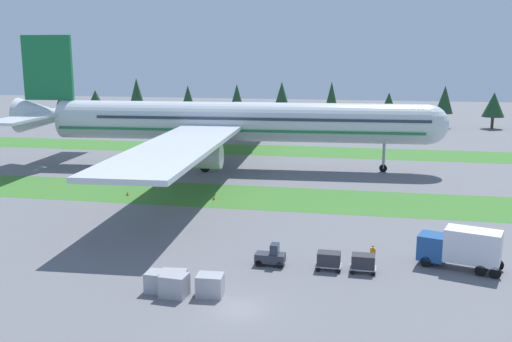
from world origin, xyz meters
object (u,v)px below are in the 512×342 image
at_px(cargo_dolly_lead, 329,259).
at_px(ground_crew_loader, 428,239).
at_px(baggage_tug, 271,256).
at_px(airliner, 222,121).
at_px(uld_container_2, 174,285).
at_px(uld_container_0, 159,282).
at_px(taxiway_marker_0, 127,194).
at_px(uld_container_1, 173,281).
at_px(uld_container_3, 210,285).
at_px(taxiway_marker_1, 214,198).
at_px(catering_truck, 461,247).
at_px(cargo_dolly_second, 363,262).
at_px(ground_crew_marshaller, 373,254).

xyz_separation_m(cargo_dolly_lead, ground_crew_loader, (8.85, 7.19, 0.03)).
distance_m(baggage_tug, ground_crew_loader, 15.59).
xyz_separation_m(airliner, uld_container_2, (9.03, -50.17, -6.74)).
distance_m(uld_container_0, taxiway_marker_0, 32.38).
xyz_separation_m(cargo_dolly_lead, uld_container_1, (-11.56, -6.89, -0.11)).
height_order(uld_container_3, taxiway_marker_0, uld_container_3).
relative_size(airliner, ground_crew_loader, 49.42).
distance_m(uld_container_0, uld_container_2, 1.59).
xyz_separation_m(baggage_tug, uld_container_1, (-6.54, -6.97, -0.01)).
height_order(uld_container_0, taxiway_marker_0, uld_container_0).
height_order(baggage_tug, taxiway_marker_1, baggage_tug).
relative_size(airliner, catering_truck, 11.74).
bearing_deg(uld_container_1, airliner, 99.93).
distance_m(uld_container_0, uld_container_1, 1.07).
distance_m(airliner, baggage_tug, 45.41).
height_order(cargo_dolly_second, ground_crew_loader, ground_crew_loader).
height_order(airliner, taxiway_marker_1, airliner).
xyz_separation_m(uld_container_3, taxiway_marker_1, (-7.47, 28.61, -0.58)).
distance_m(ground_crew_loader, uld_container_1, 24.80).
xyz_separation_m(cargo_dolly_lead, uld_container_3, (-8.52, -7.16, -0.09)).
bearing_deg(catering_truck, cargo_dolly_second, 124.27).
height_order(airliner, baggage_tug, airliner).
relative_size(ground_crew_marshaller, ground_crew_loader, 1.00).
xyz_separation_m(uld_container_0, uld_container_2, (1.44, -0.67, 0.08)).
xyz_separation_m(airliner, cargo_dolly_lead, (20.19, -42.35, -6.69)).
distance_m(catering_truck, uld_container_3, 21.88).
distance_m(ground_crew_marshaller, uld_container_3, 15.36).
relative_size(airliner, uld_container_2, 43.00).
relative_size(cargo_dolly_second, catering_truck, 0.30).
bearing_deg(catering_truck, ground_crew_loader, 42.66).
distance_m(cargo_dolly_second, uld_container_1, 16.00).
distance_m(cargo_dolly_lead, uld_container_2, 13.63).
distance_m(ground_crew_loader, uld_container_2, 25.01).
distance_m(ground_crew_marshaller, ground_crew_loader, 7.20).
height_order(ground_crew_marshaller, taxiway_marker_1, ground_crew_marshaller).
relative_size(taxiway_marker_0, taxiway_marker_1, 1.05).
bearing_deg(cargo_dolly_second, taxiway_marker_1, 42.22).
relative_size(baggage_tug, uld_container_1, 1.31).
bearing_deg(uld_container_2, uld_container_3, 14.00).
distance_m(cargo_dolly_second, taxiway_marker_0, 37.42).
bearing_deg(baggage_tug, cargo_dolly_lead, -90.00).
bearing_deg(taxiway_marker_1, uld_container_2, -80.63).
bearing_deg(cargo_dolly_lead, taxiway_marker_1, 37.62).
xyz_separation_m(uld_container_0, uld_container_3, (4.08, -0.01, 0.05)).
bearing_deg(uld_container_2, uld_container_0, 155.00).
relative_size(uld_container_0, uld_container_1, 1.00).
bearing_deg(ground_crew_marshaller, uld_container_1, -113.53).
bearing_deg(ground_crew_marshaller, taxiway_marker_1, 171.41).
xyz_separation_m(catering_truck, taxiway_marker_1, (-27.09, 18.98, -1.70)).
bearing_deg(ground_crew_marshaller, cargo_dolly_lead, -113.96).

